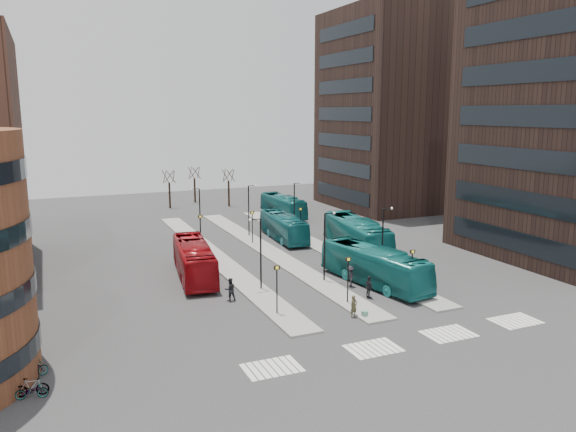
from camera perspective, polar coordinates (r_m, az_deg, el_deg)
name	(u,v)px	position (r m, az deg, el deg)	size (l,w,h in m)	color
ground	(425,372)	(34.90, 13.71, -15.10)	(160.00, 160.00, 0.00)	#2E2E31
island_left	(215,257)	(58.86, -7.44, -4.11)	(2.50, 45.00, 0.15)	gray
island_mid	(269,251)	(60.71, -1.99, -3.57)	(2.50, 45.00, 0.15)	gray
island_right	(318,246)	(63.08, 3.10, -3.04)	(2.50, 45.00, 0.15)	gray
suitcase	(365,314)	(42.22, 7.80, -9.88)	(0.39, 0.31, 0.49)	#1B4799
red_bus	(194,260)	(51.79, -9.54, -4.42)	(2.78, 11.88, 3.31)	maroon
teal_bus_a	(374,266)	(49.60, 8.75, -5.04)	(2.82, 12.03, 3.35)	#146868
teal_bus_b	(284,227)	(66.06, -0.46, -1.11)	(2.56, 10.94, 3.05)	#135D63
teal_bus_c	(356,235)	(60.71, 6.96, -1.94)	(3.09, 13.19, 3.67)	#166D6E
teal_bus_d	(283,206)	(80.49, -0.51, 1.03)	(2.58, 11.04, 3.07)	#135F63
traveller	(354,306)	(42.05, 6.70, -9.10)	(0.60, 0.40, 1.66)	#443E28
commuter_a	(230,289)	(45.41, -5.91, -7.43)	(0.91, 0.71, 1.87)	black
commuter_b	(369,287)	(46.26, 8.22, -7.17)	(1.08, 0.45, 1.84)	black
commuter_c	(350,276)	(48.99, 6.34, -6.10)	(1.18, 0.68, 1.83)	black
bicycle_near	(32,391)	(33.83, -24.61, -15.86)	(0.58, 1.65, 0.87)	gray
bicycle_mid	(31,387)	(34.05, -24.61, -15.51)	(0.49, 1.75, 1.05)	gray
bicycle_far	(32,371)	(36.05, -24.55, -14.10)	(0.63, 1.82, 0.95)	gray
crosswalk_stripes	(409,341)	(38.77, 12.19, -12.33)	(22.35, 2.40, 0.01)	silver
tower_far	(400,111)	(90.77, 11.28, 10.46)	(20.12, 20.00, 30.00)	#2F201A
sign_poles	(291,244)	(53.72, 0.33, -2.89)	(12.45, 22.12, 3.65)	black
lamp_posts	(281,222)	(58.36, -0.71, -0.62)	(14.04, 20.24, 6.12)	black
bare_trees	(198,188)	(91.05, -9.15, 2.78)	(10.97, 8.14, 5.90)	black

